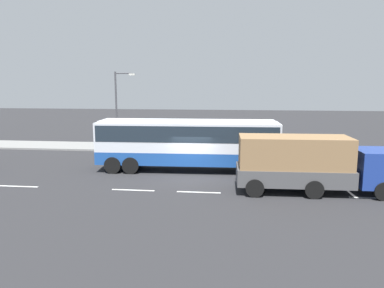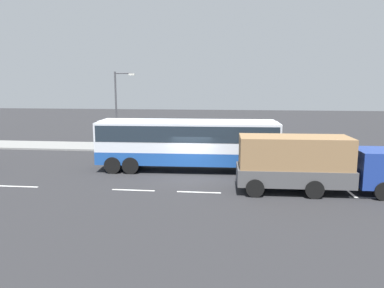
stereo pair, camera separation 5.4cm
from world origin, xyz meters
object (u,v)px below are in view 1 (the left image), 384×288
(cargo_truck, at_px, (310,163))
(street_lamp, at_px, (118,105))
(coach_bus, at_px, (187,140))
(pedestrian_at_crossing, at_px, (155,139))
(pedestrian_near_curb, at_px, (278,138))

(cargo_truck, xyz_separation_m, street_lamp, (-14.01, 10.93, 2.38))
(coach_bus, relative_size, cargo_truck, 1.46)
(street_lamp, bearing_deg, pedestrian_at_crossing, 3.43)
(coach_bus, relative_size, street_lamp, 1.81)
(cargo_truck, distance_m, pedestrian_at_crossing, 15.55)
(pedestrian_at_crossing, xyz_separation_m, street_lamp, (-3.14, -0.19, 2.94))
(pedestrian_near_curb, relative_size, pedestrian_at_crossing, 1.03)
(pedestrian_near_curb, distance_m, pedestrian_at_crossing, 10.83)
(street_lamp, bearing_deg, cargo_truck, -37.95)
(coach_bus, height_order, cargo_truck, coach_bus)
(pedestrian_near_curb, xyz_separation_m, pedestrian_at_crossing, (-10.73, -1.45, -0.03))
(street_lamp, bearing_deg, coach_bus, -44.59)
(pedestrian_at_crossing, distance_m, street_lamp, 4.31)
(coach_bus, xyz_separation_m, pedestrian_near_curb, (7.03, 8.39, -1.02))
(pedestrian_near_curb, xyz_separation_m, street_lamp, (-13.87, -1.64, 2.91))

